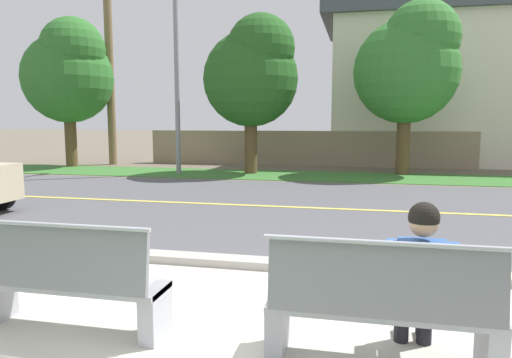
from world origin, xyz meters
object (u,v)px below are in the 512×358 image
streetlamp (178,39)px  shade_tree_left (253,72)px  shade_tree_far_left (69,72)px  bench_left (67,283)px  seated_person_blue (420,275)px  bench_right (381,310)px  shade_tree_centre (410,64)px

streetlamp → shade_tree_left: streetlamp is taller
shade_tree_left → shade_tree_far_left: bearing=173.7°
bench_left → shade_tree_far_left: size_ratio=0.30×
bench_left → streetlamp: size_ratio=0.21×
bench_left → seated_person_blue: bearing=3.3°
streetlamp → shade_tree_far_left: streetlamp is taller
bench_left → bench_right: bearing=0.0°
bench_right → shade_tree_far_left: 17.50m
bench_left → shade_tree_far_left: shade_tree_far_left is taller
shade_tree_left → seated_person_blue: bearing=-71.6°
bench_right → seated_person_blue: size_ratio=1.36×
seated_person_blue → shade_tree_centre: bearing=85.3°
bench_right → shade_tree_left: size_ratio=0.32×
shade_tree_far_left → shade_tree_centre: size_ratio=1.01×
shade_tree_left → shade_tree_centre: bearing=8.7°
bench_right → shade_tree_centre: (1.34, 13.01, 3.21)m
bench_left → shade_tree_left: (-1.14, 12.23, 2.98)m
bench_left → bench_right: same height
bench_right → seated_person_blue: (0.28, 0.17, 0.23)m
streetlamp → shade_tree_left: 2.72m
bench_right → shade_tree_left: 13.14m
streetlamp → shade_tree_left: size_ratio=1.51×
bench_left → shade_tree_centre: bearing=73.2°
shade_tree_centre → seated_person_blue: bearing=-94.7°
bench_right → shade_tree_far_left: size_ratio=0.30×
shade_tree_far_left → shade_tree_centre: shade_tree_far_left is taller
shade_tree_far_left → shade_tree_centre: (12.54, -0.04, -0.02)m
streetlamp → shade_tree_centre: 7.68m
seated_person_blue → shade_tree_left: shade_tree_left is taller
shade_tree_left → bench_left: bearing=-84.7°
shade_tree_left → shade_tree_centre: (5.08, 0.78, 0.23)m
seated_person_blue → streetlamp: streetlamp is taller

